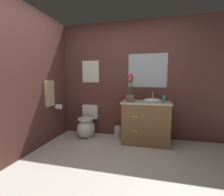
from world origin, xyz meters
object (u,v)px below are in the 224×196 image
object	(u,v)px
hanging_towel	(50,93)
soap_bottle	(164,99)
toilet	(87,126)
vanity_cabinet	(146,122)
flower_vase	(130,92)
trash_bin	(118,132)
toilet_paper_roll	(59,107)
wall_mirror	(147,71)
wall_poster	(91,72)

from	to	relation	value
hanging_towel	soap_bottle	bearing A→B (deg)	8.78
toilet	hanging_towel	size ratio (longest dim) A/B	1.33
vanity_cabinet	flower_vase	distance (m)	0.67
hanging_towel	flower_vase	bearing A→B (deg)	10.52
soap_bottle	trash_bin	size ratio (longest dim) A/B	0.60
toilet_paper_roll	trash_bin	bearing A→B (deg)	10.98
vanity_cabinet	hanging_towel	bearing A→B (deg)	-168.54
wall_mirror	flower_vase	bearing A→B (deg)	-128.30
toilet	toilet_paper_roll	bearing A→B (deg)	-160.66
flower_vase	toilet_paper_roll	world-z (taller)	flower_vase
flower_vase	trash_bin	distance (m)	0.94
toilet	vanity_cabinet	bearing A→B (deg)	-1.18
toilet_paper_roll	wall_mirror	bearing A→B (deg)	14.19
toilet	soap_bottle	bearing A→B (deg)	-2.41
soap_bottle	wall_mirror	xyz separation A→B (m)	(-0.33, 0.34, 0.54)
toilet	wall_poster	distance (m)	1.23
soap_bottle	wall_mirror	bearing A→B (deg)	134.50
vanity_cabinet	hanging_towel	xyz separation A→B (m)	(-1.89, -0.38, 0.56)
trash_bin	toilet_paper_roll	distance (m)	1.39
wall_mirror	toilet	bearing A→B (deg)	-168.16
toilet	hanging_towel	xyz separation A→B (m)	(-0.61, -0.41, 0.74)
soap_bottle	toilet_paper_roll	size ratio (longest dim) A/B	1.49
vanity_cabinet	toilet_paper_roll	bearing A→B (deg)	-174.72
flower_vase	soap_bottle	size ratio (longest dim) A/B	3.33
trash_bin	vanity_cabinet	bearing A→B (deg)	-7.39
vanity_cabinet	soap_bottle	bearing A→B (deg)	-7.18
vanity_cabinet	hanging_towel	distance (m)	2.01
toilet	hanging_towel	bearing A→B (deg)	-146.27
hanging_towel	toilet_paper_roll	distance (m)	0.38
toilet_paper_roll	flower_vase	bearing A→B (deg)	3.02
vanity_cabinet	flower_vase	size ratio (longest dim) A/B	1.85
toilet	wall_poster	bearing A→B (deg)	90.00
soap_bottle	toilet_paper_roll	xyz separation A→B (m)	(-2.16, -0.13, -0.23)
trash_bin	toilet_paper_roll	world-z (taller)	toilet_paper_roll
toilet	flower_vase	size ratio (longest dim) A/B	1.26
soap_bottle	wall_poster	xyz separation A→B (m)	(-1.61, 0.34, 0.54)
toilet	trash_bin	distance (m)	0.71
vanity_cabinet	trash_bin	world-z (taller)	vanity_cabinet
soap_bottle	toilet_paper_roll	world-z (taller)	soap_bottle
trash_bin	flower_vase	bearing A→B (deg)	-31.11
trash_bin	wall_poster	xyz separation A→B (m)	(-0.70, 0.22, 1.31)
trash_bin	wall_mirror	size ratio (longest dim) A/B	0.34
flower_vase	trash_bin	world-z (taller)	flower_vase
soap_bottle	hanging_towel	bearing A→B (deg)	-171.22
toilet	flower_vase	world-z (taller)	flower_vase
soap_bottle	hanging_towel	xyz separation A→B (m)	(-2.22, -0.34, 0.08)
soap_bottle	trash_bin	xyz separation A→B (m)	(-0.90, 0.12, -0.77)
toilet	soap_bottle	xyz separation A→B (m)	(1.61, -0.07, 0.66)
wall_mirror	hanging_towel	size ratio (longest dim) A/B	1.54
soap_bottle	trash_bin	distance (m)	1.19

